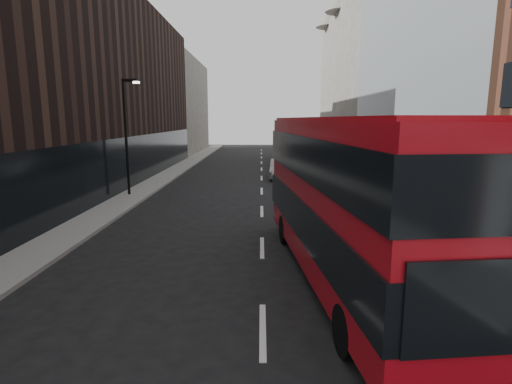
{
  "coord_description": "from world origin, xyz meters",
  "views": [
    {
      "loc": [
        -0.05,
        -6.43,
        4.77
      ],
      "look_at": [
        -0.2,
        5.99,
        2.5
      ],
      "focal_mm": 28.0,
      "sensor_mm": 36.0,
      "label": 1
    }
  ],
  "objects_px": {
    "red_bus": "(348,193)",
    "grey_bus": "(296,142)",
    "car_a": "(334,204)",
    "car_c": "(280,163)",
    "car_b": "(280,169)",
    "street_lamp": "(127,129)"
  },
  "relations": [
    {
      "from": "car_a",
      "to": "car_c",
      "type": "xyz_separation_m",
      "value": [
        -1.76,
        19.01,
        -0.1
      ]
    },
    {
      "from": "car_a",
      "to": "car_b",
      "type": "distance_m",
      "value": 13.65
    },
    {
      "from": "red_bus",
      "to": "car_b",
      "type": "distance_m",
      "value": 21.15
    },
    {
      "from": "street_lamp",
      "to": "car_a",
      "type": "height_order",
      "value": "street_lamp"
    },
    {
      "from": "red_bus",
      "to": "car_a",
      "type": "bearing_deg",
      "value": 76.13
    },
    {
      "from": "grey_bus",
      "to": "car_a",
      "type": "height_order",
      "value": "grey_bus"
    },
    {
      "from": "red_bus",
      "to": "grey_bus",
      "type": "xyz_separation_m",
      "value": [
        1.5,
        35.01,
        -0.54
      ]
    },
    {
      "from": "grey_bus",
      "to": "car_a",
      "type": "distance_m",
      "value": 27.51
    },
    {
      "from": "red_bus",
      "to": "grey_bus",
      "type": "bearing_deg",
      "value": 81.37
    },
    {
      "from": "car_b",
      "to": "car_c",
      "type": "distance_m",
      "value": 5.51
    },
    {
      "from": "street_lamp",
      "to": "car_a",
      "type": "bearing_deg",
      "value": -25.15
    },
    {
      "from": "grey_bus",
      "to": "red_bus",
      "type": "bearing_deg",
      "value": -87.82
    },
    {
      "from": "car_a",
      "to": "car_c",
      "type": "distance_m",
      "value": 19.09
    },
    {
      "from": "grey_bus",
      "to": "car_c",
      "type": "xyz_separation_m",
      "value": [
        -2.24,
        -8.46,
        -1.5
      ]
    },
    {
      "from": "red_bus",
      "to": "car_a",
      "type": "height_order",
      "value": "red_bus"
    },
    {
      "from": "red_bus",
      "to": "car_c",
      "type": "height_order",
      "value": "red_bus"
    },
    {
      "from": "street_lamp",
      "to": "red_bus",
      "type": "height_order",
      "value": "street_lamp"
    },
    {
      "from": "red_bus",
      "to": "car_c",
      "type": "xyz_separation_m",
      "value": [
        -0.74,
        26.55,
        -2.03
      ]
    },
    {
      "from": "street_lamp",
      "to": "car_b",
      "type": "xyz_separation_m",
      "value": [
        9.73,
        8.0,
        -3.43
      ]
    },
    {
      "from": "red_bus",
      "to": "car_c",
      "type": "bearing_deg",
      "value": 85.42
    },
    {
      "from": "car_b",
      "to": "car_c",
      "type": "relative_size",
      "value": 1.03
    },
    {
      "from": "car_c",
      "to": "grey_bus",
      "type": "bearing_deg",
      "value": 79.63
    }
  ]
}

